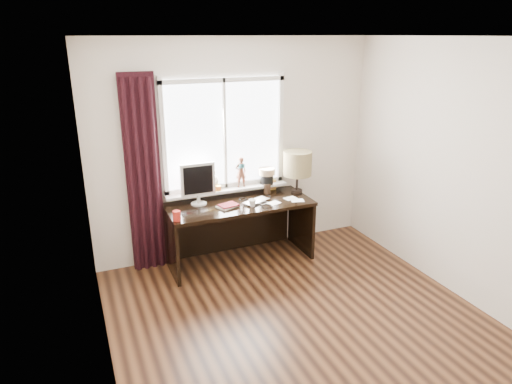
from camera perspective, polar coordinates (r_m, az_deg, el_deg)
name	(u,v)px	position (r m, az deg, el deg)	size (l,w,h in m)	color
floor	(314,335)	(4.42, 7.23, -17.32)	(3.50, 4.00, 0.00)	brown
ceiling	(329,36)	(3.56, 9.06, 18.65)	(3.50, 4.00, 0.00)	white
wall_back	(236,149)	(5.53, -2.55, 5.36)	(3.50, 2.60, 0.00)	beige
wall_left	(98,237)	(3.32, -19.12, -5.39)	(4.00, 2.60, 0.00)	beige
wall_right	(478,178)	(4.90, 25.97, 1.58)	(4.00, 2.60, 0.00)	beige
laptop	(256,201)	(5.34, 0.04, -1.17)	(0.34, 0.22, 0.03)	silver
mug	(252,203)	(5.20, -0.46, -1.36)	(0.09, 0.08, 0.09)	white
red_cup	(177,216)	(4.88, -9.87, -2.96)	(0.08, 0.08, 0.11)	#A11D15
window	(227,150)	(5.44, -3.63, 5.23)	(1.52, 0.22, 1.40)	white
curtain	(144,177)	(5.22, -13.88, 1.86)	(0.38, 0.09, 2.25)	black
desk	(237,219)	(5.50, -2.41, -3.42)	(1.70, 0.70, 0.75)	black
monitor	(198,181)	(5.24, -7.28, 1.32)	(0.40, 0.18, 0.49)	beige
notebook_stack	(228,206)	(5.21, -3.56, -1.72)	(0.27, 0.23, 0.03)	beige
brush_holder	(267,188)	(5.64, 1.40, 0.46)	(0.09, 0.09, 0.25)	black
icon_frame	(272,185)	(5.76, 2.04, 0.90)	(0.10, 0.03, 0.13)	gold
table_lamp	(298,164)	(5.61, 5.21, 3.52)	(0.35, 0.35, 0.52)	black
loose_papers	(287,201)	(5.41, 3.94, -1.07)	(0.47, 0.24, 0.00)	white
desk_cables	(260,201)	(5.37, 0.55, -1.17)	(0.43, 0.44, 0.01)	black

